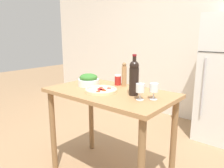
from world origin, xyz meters
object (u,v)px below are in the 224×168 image
(wine_glass_far, at_px, (154,89))
(salt_canister, at_px, (118,80))
(pepper_mill, at_px, (124,75))
(wine_glass_near, at_px, (140,89))
(homemade_pizza, at_px, (101,90))
(salad_bowl, at_px, (89,80))
(wine_bottle, at_px, (134,77))

(wine_glass_far, height_order, salt_canister, wine_glass_far)
(pepper_mill, bearing_deg, wine_glass_near, -38.35)
(wine_glass_far, xyz_separation_m, salt_canister, (-0.53, 0.22, -0.04))
(wine_glass_far, relative_size, homemade_pizza, 0.46)
(pepper_mill, bearing_deg, salt_canister, 179.80)
(salad_bowl, distance_m, salt_canister, 0.30)
(wine_glass_far, relative_size, pepper_mill, 0.55)
(wine_bottle, height_order, pepper_mill, wine_bottle)
(salad_bowl, relative_size, salt_canister, 2.02)
(wine_bottle, distance_m, pepper_mill, 0.33)
(wine_bottle, bearing_deg, homemade_pizza, -161.82)
(wine_bottle, xyz_separation_m, salad_bowl, (-0.55, 0.00, -0.10))
(salt_canister, bearing_deg, wine_bottle, -32.02)
(pepper_mill, bearing_deg, wine_glass_far, -25.67)
(wine_bottle, bearing_deg, salad_bowl, 179.81)
(wine_glass_near, height_order, wine_glass_far, same)
(salad_bowl, xyz_separation_m, homemade_pizza, (0.26, -0.10, -0.04))
(wine_glass_far, distance_m, salad_bowl, 0.75)
(wine_glass_far, height_order, pepper_mill, pepper_mill)
(pepper_mill, distance_m, homemade_pizza, 0.32)
(wine_glass_near, bearing_deg, salad_bowl, 172.45)
(wine_bottle, relative_size, salt_canister, 3.31)
(wine_bottle, relative_size, homemade_pizza, 1.20)
(wine_glass_near, relative_size, salad_bowl, 0.63)
(homemade_pizza, bearing_deg, wine_glass_far, 10.15)
(wine_glass_far, bearing_deg, salt_canister, 157.71)
(wine_glass_near, distance_m, salt_canister, 0.54)
(pepper_mill, bearing_deg, wine_bottle, -39.23)
(wine_glass_near, relative_size, homemade_pizza, 0.46)
(wine_bottle, height_order, wine_glass_near, wine_bottle)
(homemade_pizza, bearing_deg, wine_bottle, 18.18)
(salt_canister, bearing_deg, homemade_pizza, -81.59)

